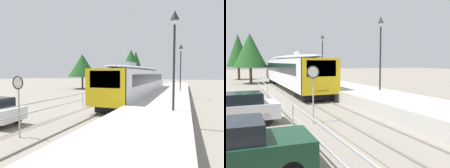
{
  "view_description": "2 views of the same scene",
  "coord_description": "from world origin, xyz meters",
  "views": [
    {
      "loc": [
        4.92,
        6.31,
        2.92
      ],
      "look_at": [
        -1.0,
        21.99,
        2.0
      ],
      "focal_mm": 31.52,
      "sensor_mm": 36.0,
      "label": 1
    },
    {
      "loc": [
        -5.46,
        1.69,
        2.99
      ],
      "look_at": [
        0.4,
        15.99,
        1.6
      ],
      "focal_mm": 40.03,
      "sensor_mm": 36.0,
      "label": 2
    }
  ],
  "objects": [
    {
      "name": "platform_lamp_far_end",
      "position": [
        4.3,
        30.46,
        4.62
      ],
      "size": [
        0.34,
        0.34,
        5.35
      ],
      "color": "#232328",
      "rests_on": "station_platform"
    },
    {
      "name": "parked_hatchback_dark_green",
      "position": [
        -5.66,
        8.31,
        0.79
      ],
      "size": [
        4.03,
        1.84,
        1.53
      ],
      "color": "#143823",
      "rests_on": "ground"
    },
    {
      "name": "track_rails",
      "position": [
        0.0,
        22.0,
        0.03
      ],
      "size": [
        3.2,
        60.0,
        0.14
      ],
      "color": "gray",
      "rests_on": "ground"
    },
    {
      "name": "parked_hatchback_white",
      "position": [
        -5.54,
        14.17,
        0.79
      ],
      "size": [
        4.08,
        1.95,
        1.53
      ],
      "color": "white",
      "rests_on": "ground"
    },
    {
      "name": "tree_behind_station_far",
      "position": [
        -5.0,
        46.58,
        4.83
      ],
      "size": [
        3.78,
        3.78,
        7.55
      ],
      "color": "brown",
      "rests_on": "ground"
    },
    {
      "name": "tree_behind_carpark",
      "position": [
        -3.59,
        37.68,
        4.5
      ],
      "size": [
        4.46,
        4.46,
        6.83
      ],
      "color": "brown",
      "rests_on": "ground"
    },
    {
      "name": "station_platform",
      "position": [
        3.25,
        22.0,
        0.45
      ],
      "size": [
        3.9,
        60.0,
        0.9
      ],
      "primitive_type": "cube",
      "color": "#B7B5AD",
      "rests_on": "ground"
    },
    {
      "name": "speed_limit_sign",
      "position": [
        -2.09,
        13.01,
        2.12
      ],
      "size": [
        0.61,
        0.1,
        2.81
      ],
      "color": "#9EA0A5",
      "rests_on": "ground"
    },
    {
      "name": "carpark_fence",
      "position": [
        -3.3,
        12.0,
        0.91
      ],
      "size": [
        0.06,
        36.06,
        1.25
      ],
      "color": "#9EA0A5",
      "rests_on": "ground"
    },
    {
      "name": "ground_plane",
      "position": [
        -3.0,
        22.0,
        0.0
      ],
      "size": [
        160.0,
        160.0,
        0.0
      ],
      "primitive_type": "plane",
      "color": "gray"
    },
    {
      "name": "platform_lamp_mid_platform",
      "position": [
        4.3,
        17.39,
        4.62
      ],
      "size": [
        0.34,
        0.34,
        5.35
      ],
      "color": "#232328",
      "rests_on": "station_platform"
    },
    {
      "name": "commuter_train",
      "position": [
        0.0,
        28.3,
        2.15
      ],
      "size": [
        2.82,
        20.85,
        3.74
      ],
      "color": "silver",
      "rests_on": "track_rails"
    }
  ]
}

